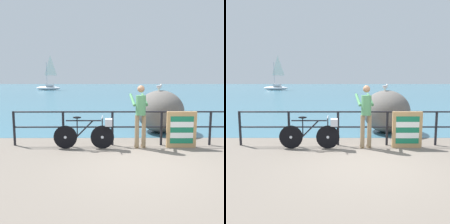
# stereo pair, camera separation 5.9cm
# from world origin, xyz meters

# --- Properties ---
(ground_plane) EXTENTS (120.00, 120.00, 0.10)m
(ground_plane) POSITION_xyz_m (0.00, 20.00, -0.05)
(ground_plane) COLOR #6B6056
(sea_surface) EXTENTS (120.00, 90.00, 0.01)m
(sea_surface) POSITION_xyz_m (0.00, 47.58, 0.00)
(sea_surface) COLOR #38667A
(sea_surface) RESTS_ON ground_plane
(promenade_railing) EXTENTS (7.30, 0.07, 1.02)m
(promenade_railing) POSITION_xyz_m (0.00, 1.68, 0.64)
(promenade_railing) COLOR black
(promenade_railing) RESTS_ON ground_plane
(bicycle) EXTENTS (1.70, 0.48, 0.92)m
(bicycle) POSITION_xyz_m (-1.38, 1.33, 0.46)
(bicycle) COLOR black
(bicycle) RESTS_ON ground_plane
(person_at_railing) EXTENTS (0.52, 0.67, 1.78)m
(person_at_railing) POSITION_xyz_m (0.06, 1.40, 0.99)
(person_at_railing) COLOR #8C7251
(person_at_railing) RESTS_ON ground_plane
(folded_deckchair_stack) EXTENTS (0.84, 0.10, 1.04)m
(folded_deckchair_stack) POSITION_xyz_m (1.24, 1.43, 0.52)
(folded_deckchair_stack) COLOR tan
(folded_deckchair_stack) RESTS_ON ground_plane
(breakwater_boulder_main) EXTENTS (1.71, 1.85, 1.54)m
(breakwater_boulder_main) POSITION_xyz_m (1.06, 3.53, 0.77)
(breakwater_boulder_main) COLOR #605B56
(breakwater_boulder_main) RESTS_ON ground
(seagull) EXTENTS (0.29, 0.28, 0.23)m
(seagull) POSITION_xyz_m (0.98, 3.47, 1.68)
(seagull) COLOR gold
(seagull) RESTS_ON breakwater_boulder_main
(sailboat) EXTENTS (4.49, 1.67, 6.16)m
(sailboat) POSITION_xyz_m (-11.77, 38.00, 0.71)
(sailboat) COLOR white
(sailboat) RESTS_ON sea_surface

